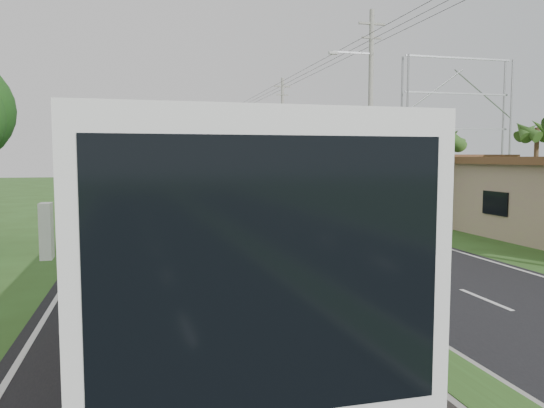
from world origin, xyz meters
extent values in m
plane|color=#2F4E1C|center=(0.00, 0.00, 0.00)|extent=(180.00, 180.00, 0.00)
cube|color=black|center=(0.00, 20.00, 0.01)|extent=(14.00, 160.00, 0.02)
cube|color=gray|center=(0.00, 20.00, 0.10)|extent=(1.20, 160.00, 0.17)
cube|color=#2F4E1C|center=(0.00, 20.00, 0.18)|extent=(0.95, 160.00, 0.02)
cube|color=silver|center=(-6.70, 20.00, 0.00)|extent=(0.12, 160.00, 0.01)
cube|color=silver|center=(6.70, 20.00, 0.00)|extent=(0.12, 160.00, 0.01)
cube|color=tan|center=(14.00, 22.00, 1.68)|extent=(7.00, 10.00, 3.35)
cube|color=#5B2F20|center=(14.00, 22.00, 3.51)|extent=(7.60, 10.60, 0.32)
cube|color=tan|center=(14.00, 36.00, 1.75)|extent=(8.00, 11.00, 3.50)
cube|color=#5B2F20|center=(14.00, 36.00, 3.66)|extent=(8.60, 11.60, 0.32)
cylinder|color=#473321|center=(9.40, 12.00, 2.30)|extent=(0.26, 0.26, 4.60)
cylinder|color=#473321|center=(8.80, 19.00, 2.70)|extent=(0.26, 0.26, 5.40)
cylinder|color=#473321|center=(9.30, 28.00, 2.40)|extent=(0.26, 0.26, 4.80)
cylinder|color=#473321|center=(17.50, 15.00, 2.60)|extent=(0.26, 0.26, 5.20)
cylinder|color=gray|center=(8.50, 18.00, 6.00)|extent=(0.28, 0.28, 12.00)
cube|color=gray|center=(8.50, 18.00, 11.20)|extent=(1.60, 0.12, 0.12)
cube|color=gray|center=(8.50, 18.00, 10.40)|extent=(1.20, 0.10, 0.10)
cube|color=gray|center=(7.30, 18.00, 9.50)|extent=(2.40, 0.10, 0.10)
cylinder|color=gray|center=(8.50, 38.00, 5.50)|extent=(0.28, 0.28, 11.00)
cube|color=gray|center=(8.50, 38.00, 10.20)|extent=(1.60, 0.12, 0.12)
cube|color=gray|center=(8.50, 38.00, 9.40)|extent=(1.20, 0.10, 0.10)
cylinder|color=gray|center=(8.50, 58.00, 5.25)|extent=(0.28, 0.28, 10.50)
cube|color=gray|center=(8.50, 58.00, 9.70)|extent=(1.60, 0.12, 0.12)
cube|color=gray|center=(8.50, 58.00, 8.90)|extent=(1.20, 0.10, 0.10)
cylinder|color=gray|center=(17.00, 29.50, 6.00)|extent=(0.18, 0.18, 12.00)
cylinder|color=gray|center=(27.00, 29.50, 6.00)|extent=(0.18, 0.18, 12.00)
cylinder|color=gray|center=(17.00, 30.50, 6.00)|extent=(0.18, 0.18, 12.00)
cylinder|color=gray|center=(27.00, 30.50, 6.00)|extent=(0.18, 0.18, 12.00)
cube|color=gray|center=(22.00, 30.00, 6.00)|extent=(10.00, 0.14, 0.14)
cube|color=gray|center=(22.00, 30.00, 9.00)|extent=(10.00, 0.14, 0.14)
cube|color=gray|center=(22.00, 30.00, 12.00)|extent=(10.00, 0.14, 0.14)
cube|color=white|center=(-3.89, -1.39, 2.15)|extent=(2.89, 12.79, 3.35)
cube|color=black|center=(-3.90, -0.75, 2.89)|extent=(2.89, 10.24, 1.34)
cube|color=black|center=(-3.77, -7.70, 2.69)|extent=(2.39, 0.18, 1.87)
cube|color=#AA180E|center=(-3.86, -2.67, 1.48)|extent=(2.81, 5.57, 0.58)
cube|color=yellow|center=(-3.89, -1.07, 1.21)|extent=(2.76, 3.24, 0.27)
cube|color=white|center=(-3.91, -0.12, 3.97)|extent=(1.53, 2.58, 0.30)
cylinder|color=black|center=(-2.61, -5.40, 0.55)|extent=(0.36, 1.11, 1.10)
cylinder|color=black|center=(-5.15, 1.98, 0.55)|extent=(0.36, 1.11, 1.10)
cylinder|color=black|center=(-2.75, 2.03, 0.55)|extent=(0.36, 1.11, 1.10)
cube|color=white|center=(-2.92, 52.83, 1.81)|extent=(3.17, 12.04, 3.32)
cube|color=black|center=(-2.95, 53.35, 2.81)|extent=(3.07, 8.93, 1.13)
cube|color=#EE5617|center=(-2.87, 51.80, 1.18)|extent=(2.92, 5.83, 0.36)
cylinder|color=black|center=(-3.82, 47.86, 0.50)|extent=(0.36, 1.01, 1.00)
cylinder|color=black|center=(-1.54, 47.97, 0.50)|extent=(0.36, 1.01, 1.00)
cylinder|color=black|center=(-4.28, 57.18, 0.50)|extent=(0.36, 1.01, 1.00)
cylinder|color=black|center=(-2.00, 57.29, 0.50)|extent=(0.36, 1.01, 1.00)
imported|color=black|center=(-0.37, 2.26, 0.57)|extent=(1.97, 0.94, 1.14)
imported|color=maroon|center=(-0.37, 2.26, 1.33)|extent=(0.64, 0.49, 1.57)
camera|label=1|loc=(-4.60, -11.09, 3.48)|focal=35.00mm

